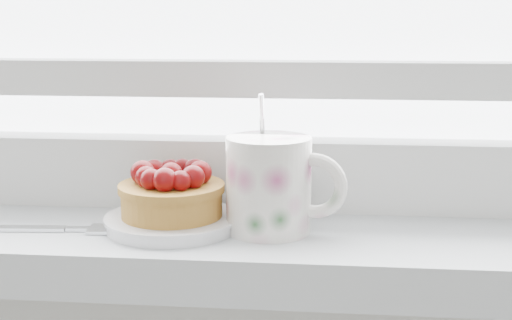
# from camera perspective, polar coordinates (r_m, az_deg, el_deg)

# --- Properties ---
(saucer) EXTENTS (0.12, 0.12, 0.01)m
(saucer) POSITION_cam_1_polar(r_m,az_deg,el_deg) (0.66, -6.71, -4.93)
(saucer) COLOR white
(saucer) RESTS_ON windowsill
(raspberry_tart) EXTENTS (0.10, 0.10, 0.05)m
(raspberry_tart) POSITION_cam_1_polar(r_m,az_deg,el_deg) (0.65, -6.77, -2.52)
(raspberry_tart) COLOR #956220
(raspberry_tart) RESTS_ON saucer
(floral_mug) EXTENTS (0.12, 0.09, 0.12)m
(floral_mug) POSITION_cam_1_polar(r_m,az_deg,el_deg) (0.64, 1.28, -1.83)
(floral_mug) COLOR silver
(floral_mug) RESTS_ON windowsill
(fork) EXTENTS (0.21, 0.03, 0.00)m
(fork) POSITION_cam_1_polar(r_m,az_deg,el_deg) (0.68, -16.41, -5.29)
(fork) COLOR silver
(fork) RESTS_ON windowsill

